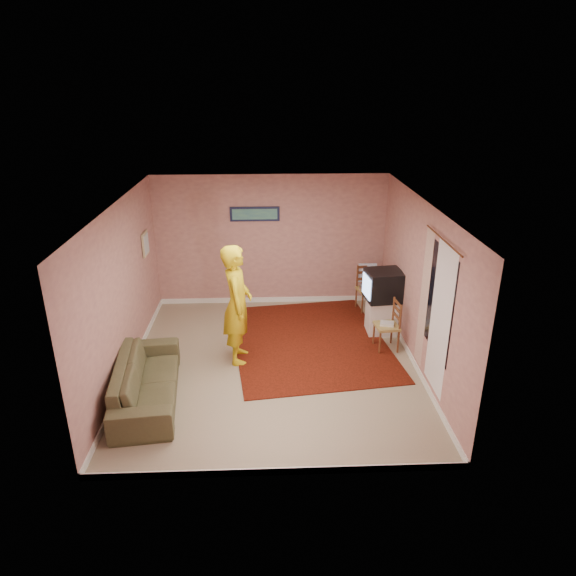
{
  "coord_description": "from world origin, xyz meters",
  "views": [
    {
      "loc": [
        -0.07,
        -7.16,
        4.23
      ],
      "look_at": [
        0.26,
        0.6,
        1.07
      ],
      "focal_mm": 32.0,
      "sensor_mm": 36.0,
      "label": 1
    }
  ],
  "objects_px": {
    "chair_a": "(368,284)",
    "chair_b": "(387,320)",
    "crt_tv": "(383,285)",
    "sofa": "(147,380)",
    "tv_cabinet": "(381,316)",
    "person": "(237,304)"
  },
  "relations": [
    {
      "from": "chair_a",
      "to": "sofa",
      "type": "height_order",
      "value": "chair_a"
    },
    {
      "from": "tv_cabinet",
      "to": "crt_tv",
      "type": "distance_m",
      "value": 0.59
    },
    {
      "from": "crt_tv",
      "to": "person",
      "type": "distance_m",
      "value": 2.64
    },
    {
      "from": "chair_a",
      "to": "chair_b",
      "type": "height_order",
      "value": "chair_a"
    },
    {
      "from": "tv_cabinet",
      "to": "person",
      "type": "height_order",
      "value": "person"
    },
    {
      "from": "sofa",
      "to": "chair_b",
      "type": "bearing_deg",
      "value": -76.78
    },
    {
      "from": "chair_b",
      "to": "sofa",
      "type": "bearing_deg",
      "value": -76.36
    },
    {
      "from": "chair_b",
      "to": "sofa",
      "type": "relative_size",
      "value": 0.23
    },
    {
      "from": "tv_cabinet",
      "to": "chair_a",
      "type": "relative_size",
      "value": 1.33
    },
    {
      "from": "person",
      "to": "sofa",
      "type": "bearing_deg",
      "value": 130.66
    },
    {
      "from": "crt_tv",
      "to": "chair_a",
      "type": "relative_size",
      "value": 1.39
    },
    {
      "from": "crt_tv",
      "to": "chair_b",
      "type": "distance_m",
      "value": 0.72
    },
    {
      "from": "chair_b",
      "to": "sofa",
      "type": "distance_m",
      "value": 3.94
    },
    {
      "from": "tv_cabinet",
      "to": "chair_a",
      "type": "height_order",
      "value": "chair_a"
    },
    {
      "from": "crt_tv",
      "to": "sofa",
      "type": "bearing_deg",
      "value": -159.08
    },
    {
      "from": "chair_a",
      "to": "chair_b",
      "type": "relative_size",
      "value": 1.03
    },
    {
      "from": "chair_a",
      "to": "tv_cabinet",
      "type": "bearing_deg",
      "value": -97.95
    },
    {
      "from": "chair_a",
      "to": "sofa",
      "type": "distance_m",
      "value": 4.7
    },
    {
      "from": "chair_a",
      "to": "person",
      "type": "relative_size",
      "value": 0.25
    },
    {
      "from": "chair_a",
      "to": "person",
      "type": "xyz_separation_m",
      "value": [
        -2.44,
        -1.83,
        0.43
      ]
    },
    {
      "from": "crt_tv",
      "to": "chair_b",
      "type": "xyz_separation_m",
      "value": [
        -0.04,
        -0.61,
        -0.38
      ]
    },
    {
      "from": "tv_cabinet",
      "to": "chair_a",
      "type": "bearing_deg",
      "value": 93.88
    }
  ]
}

